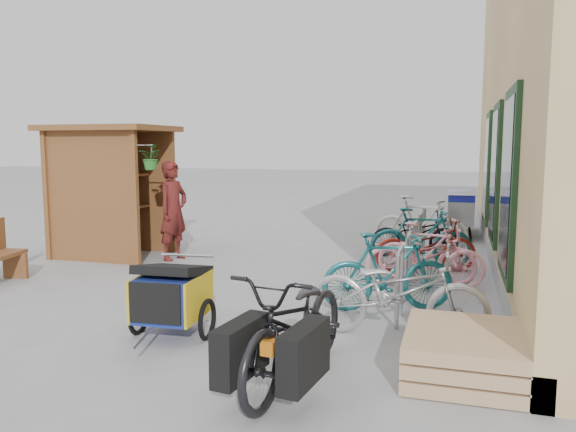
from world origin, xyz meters
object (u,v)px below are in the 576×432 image
(kiosk, at_px, (106,172))
(bike_0, at_px, (397,292))
(pallet_stack, at_px, (463,353))
(bike_6, at_px, (415,234))
(bike_3, at_px, (426,253))
(bike_1, at_px, (388,272))
(bike_4, at_px, (426,245))
(bike_7, at_px, (420,224))
(bike_2, at_px, (425,256))
(cargo_bike, at_px, (296,327))
(child_trailer, at_px, (172,294))
(person_kiosk, at_px, (173,211))
(shopping_carts, at_px, (461,209))
(bike_5, at_px, (421,238))

(kiosk, bearing_deg, bike_0, -28.27)
(pallet_stack, height_order, bike_6, bike_6)
(bike_3, bearing_deg, bike_1, 178.64)
(bike_4, distance_m, bike_7, 1.70)
(pallet_stack, xyz_separation_m, bike_2, (-0.51, 3.18, 0.24))
(bike_1, distance_m, bike_3, 1.68)
(cargo_bike, distance_m, bike_2, 3.88)
(child_trailer, xyz_separation_m, bike_7, (2.23, 5.66, 0.08))
(pallet_stack, bearing_deg, person_kiosk, 141.69)
(bike_7, bearing_deg, person_kiosk, 125.49)
(cargo_bike, height_order, bike_6, cargo_bike)
(bike_1, bearing_deg, pallet_stack, -173.86)
(shopping_carts, distance_m, bike_5, 3.97)
(bike_3, bearing_deg, bike_7, 17.22)
(bike_3, bearing_deg, bike_2, -169.04)
(bike_0, height_order, bike_7, bike_7)
(person_kiosk, distance_m, bike_1, 4.59)
(shopping_carts, distance_m, person_kiosk, 6.67)
(pallet_stack, relative_size, bike_0, 0.63)
(cargo_bike, distance_m, bike_4, 4.86)
(bike_4, xyz_separation_m, bike_6, (-0.26, 1.26, -0.01))
(bike_1, bearing_deg, bike_0, 172.53)
(bike_3, relative_size, bike_6, 0.93)
(bike_0, bearing_deg, bike_6, 1.88)
(bike_6, bearing_deg, bike_3, 175.26)
(bike_1, bearing_deg, bike_4, -27.59)
(bike_2, bearing_deg, bike_7, 0.54)
(cargo_bike, relative_size, bike_6, 1.28)
(person_kiosk, height_order, bike_5, person_kiosk)
(child_trailer, height_order, bike_5, bike_5)
(child_trailer, relative_size, bike_1, 0.88)
(bike_7, bearing_deg, bike_1, -171.41)
(cargo_bike, bearing_deg, bike_5, 89.91)
(bike_0, relative_size, bike_6, 1.19)
(bike_0, distance_m, bike_7, 5.01)
(bike_5, relative_size, bike_7, 0.93)
(person_kiosk, bearing_deg, bike_0, -111.63)
(child_trailer, bearing_deg, bike_0, 11.60)
(bike_3, distance_m, bike_5, 1.02)
(bike_5, xyz_separation_m, bike_6, (-0.16, 0.98, -0.09))
(child_trailer, bearing_deg, person_kiosk, 113.84)
(bike_2, distance_m, bike_3, 0.27)
(pallet_stack, bearing_deg, bike_2, 99.17)
(shopping_carts, relative_size, cargo_bike, 1.12)
(bike_1, xyz_separation_m, bike_7, (0.13, 4.05, 0.05))
(bike_4, bearing_deg, bike_5, 0.31)
(bike_1, xyz_separation_m, bike_2, (0.37, 1.36, -0.05))
(person_kiosk, relative_size, bike_3, 1.18)
(bike_1, xyz_separation_m, bike_3, (0.37, 1.63, -0.04))
(bike_3, distance_m, bike_4, 0.73)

